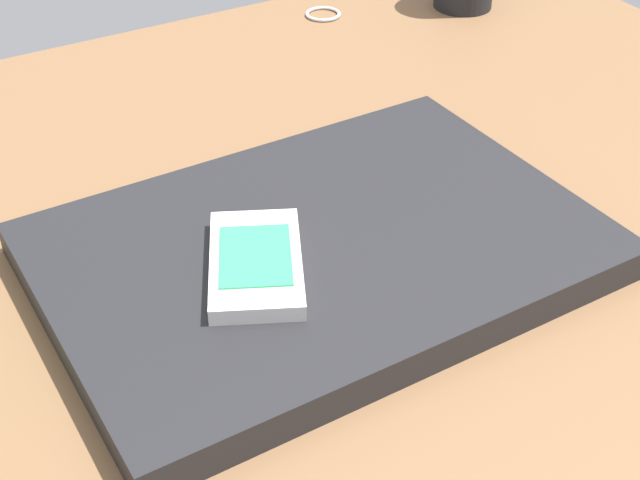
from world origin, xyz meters
The scene contains 4 objects.
desk_surface centered at (0.00, 0.00, 1.50)cm, with size 120.00×80.00×3.00cm, color brown.
laptop_closed centered at (-8.06, 2.87, 4.17)cm, with size 35.75×24.68×2.34cm, color black.
cell_phone_on_laptop centered at (-2.77, 3.98, 5.92)cm, with size 9.51×11.50×1.24cm.
key_ring centered at (-29.91, -33.48, 3.18)cm, with size 3.74×3.74×0.36cm, color silver.
Camera 1 is at (16.21, 43.93, 40.24)cm, focal length 50.59 mm.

